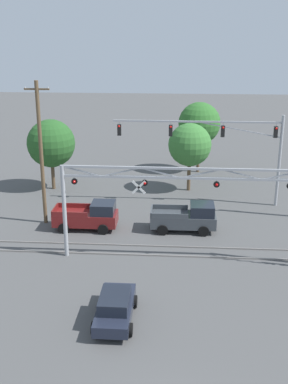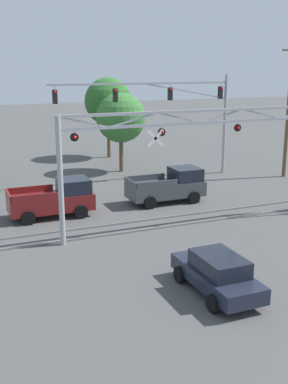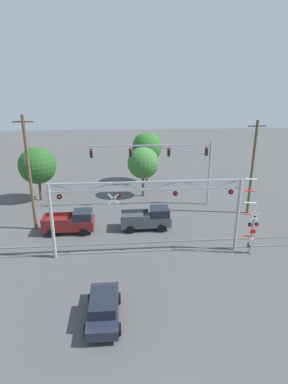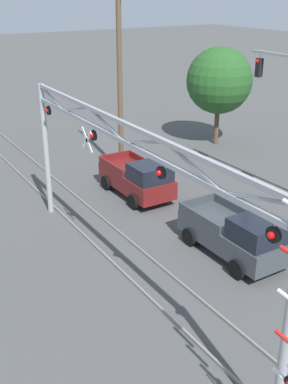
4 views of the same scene
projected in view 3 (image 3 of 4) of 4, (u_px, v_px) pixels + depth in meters
The scene contains 13 objects.
rail_track_near at pixel (147, 251), 24.54m from camera, with size 80.00×0.08×0.10m, color gray.
rail_track_far at pixel (145, 243), 25.90m from camera, with size 80.00×0.08×0.10m, color gray.
crossing_gantry at pixel (147, 204), 22.92m from camera, with size 14.80×0.29×6.09m.
crossing_signal_mast at pixel (252, 231), 23.68m from camera, with size 1.52×0.35×6.35m.
traffic_signal_span at pixel (176, 159), 32.92m from camera, with size 13.71×0.39×7.57m.
pickup_truck_lead at pixel (148, 219), 28.46m from camera, with size 4.72×2.21×2.07m.
pickup_truck_following at pixel (72, 222), 27.71m from camera, with size 4.63×2.21×2.07m.
sedan_waiting at pixel (103, 307), 17.04m from camera, with size 1.98×4.24×1.53m.
utility_pole_left at pixel (29, 174), 26.92m from camera, with size 1.80×0.28×10.63m.
utility_pole_right at pixel (252, 167), 30.83m from camera, with size 1.80×0.28×9.85m.
background_tree_beyond_span at pixel (37, 166), 34.93m from camera, with size 4.32×4.32×6.44m.
background_tree_far_left_verge at pixel (143, 163), 36.38m from camera, with size 3.85×3.85×6.18m.
background_tree_far_right_verge at pixel (147, 147), 42.02m from camera, with size 4.22×4.22×7.18m.
Camera 3 is at (-2.04, -6.76, 12.42)m, focal length 28.00 mm.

